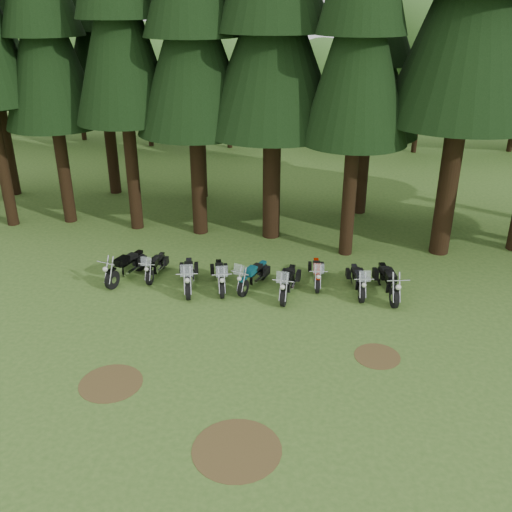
% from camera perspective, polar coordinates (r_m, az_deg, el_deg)
% --- Properties ---
extents(ground, '(120.00, 120.00, 0.00)m').
position_cam_1_polar(ground, '(17.76, -2.74, -9.63)').
color(ground, '#3B5F22').
rests_on(ground, ground).
extents(pine_front_2, '(4.32, 4.32, 16.22)m').
position_cam_1_polar(pine_front_2, '(27.37, -20.85, 22.65)').
color(pine_front_2, black).
rests_on(pine_front_2, ground).
extents(pine_front_4, '(4.95, 4.95, 16.33)m').
position_cam_1_polar(pine_front_4, '(24.56, -6.56, 24.04)').
color(pine_front_4, black).
rests_on(pine_front_4, ground).
extents(pine_back_1, '(4.52, 4.52, 16.22)m').
position_cam_1_polar(pine_back_1, '(31.23, -15.75, 23.34)').
color(pine_back_1, black).
rests_on(pine_back_1, ground).
extents(pine_back_2, '(4.85, 4.85, 16.30)m').
position_cam_1_polar(pine_back_2, '(29.70, -6.26, 24.10)').
color(pine_back_2, black).
rests_on(pine_back_2, ground).
extents(pine_back_3, '(4.35, 4.35, 16.20)m').
position_cam_1_polar(pine_back_3, '(27.50, 1.79, 24.06)').
color(pine_back_3, black).
rests_on(pine_back_3, ground).
extents(pine_back_4, '(4.94, 4.94, 13.78)m').
position_cam_1_polar(pine_back_4, '(27.66, 11.55, 20.61)').
color(pine_back_4, black).
rests_on(pine_back_4, ground).
extents(pine_back_5, '(3.94, 3.94, 16.33)m').
position_cam_1_polar(pine_back_5, '(27.66, 20.94, 22.77)').
color(pine_back_5, black).
rests_on(pine_back_5, ground).
extents(decid_1, '(7.91, 7.69, 9.88)m').
position_cam_1_polar(decid_1, '(44.60, -17.42, 18.29)').
color(decid_1, black).
rests_on(decid_1, ground).
extents(decid_2, '(6.72, 6.53, 8.40)m').
position_cam_1_polar(decid_2, '(41.69, -10.63, 17.36)').
color(decid_2, black).
rests_on(decid_2, ground).
extents(decid_3, '(6.12, 5.95, 7.65)m').
position_cam_1_polar(decid_3, '(40.61, -2.41, 16.91)').
color(decid_3, black).
rests_on(decid_3, ground).
extents(decid_4, '(5.93, 5.76, 7.41)m').
position_cam_1_polar(decid_4, '(41.08, 6.96, 16.65)').
color(decid_4, black).
rests_on(decid_4, ground).
extents(decid_5, '(8.45, 8.21, 10.56)m').
position_cam_1_polar(decid_5, '(40.57, 17.08, 18.36)').
color(decid_5, black).
rests_on(decid_5, ground).
extents(dirt_patch_0, '(1.80, 1.80, 0.01)m').
position_cam_1_polar(dirt_patch_0, '(17.01, -14.31, -12.21)').
color(dirt_patch_0, '#4C3D1E').
rests_on(dirt_patch_0, ground).
extents(dirt_patch_1, '(1.40, 1.40, 0.01)m').
position_cam_1_polar(dirt_patch_1, '(17.95, 12.02, -9.77)').
color(dirt_patch_1, '#4C3D1E').
rests_on(dirt_patch_1, ground).
extents(dirt_patch_2, '(2.20, 2.20, 0.01)m').
position_cam_1_polar(dirt_patch_2, '(14.54, -1.93, -18.79)').
color(dirt_patch_2, '#4C3D1E').
rests_on(dirt_patch_2, ground).
extents(motorcycle_0, '(0.83, 2.36, 0.98)m').
position_cam_1_polar(motorcycle_0, '(22.37, -12.87, -1.11)').
color(motorcycle_0, black).
rests_on(motorcycle_0, ground).
extents(motorcycle_1, '(0.38, 1.99, 1.25)m').
position_cam_1_polar(motorcycle_1, '(22.38, -10.00, -1.06)').
color(motorcycle_1, black).
rests_on(motorcycle_1, ground).
extents(motorcycle_2, '(0.85, 2.39, 1.51)m').
position_cam_1_polar(motorcycle_2, '(21.25, -6.76, -2.04)').
color(motorcycle_2, black).
rests_on(motorcycle_2, ground).
extents(motorcycle_3, '(0.89, 2.21, 1.40)m').
position_cam_1_polar(motorcycle_3, '(21.20, -3.60, -2.08)').
color(motorcycle_3, black).
rests_on(motorcycle_3, ground).
extents(motorcycle_4, '(0.98, 2.16, 1.38)m').
position_cam_1_polar(motorcycle_4, '(21.19, -0.31, -2.06)').
color(motorcycle_4, black).
rests_on(motorcycle_4, ground).
extents(motorcycle_5, '(0.51, 2.34, 1.47)m').
position_cam_1_polar(motorcycle_5, '(20.68, 3.22, -2.72)').
color(motorcycle_5, black).
rests_on(motorcycle_5, ground).
extents(motorcycle_6, '(0.49, 2.07, 1.30)m').
position_cam_1_polar(motorcycle_6, '(21.59, 6.09, -1.76)').
color(motorcycle_6, black).
rests_on(motorcycle_6, ground).
extents(motorcycle_7, '(0.66, 2.19, 1.37)m').
position_cam_1_polar(motorcycle_7, '(21.19, 10.14, -2.49)').
color(motorcycle_7, black).
rests_on(motorcycle_7, ground).
extents(motorcycle_8, '(0.67, 2.43, 1.00)m').
position_cam_1_polar(motorcycle_8, '(21.18, 13.05, -2.62)').
color(motorcycle_8, black).
rests_on(motorcycle_8, ground).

